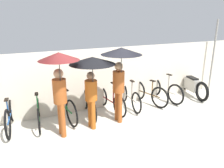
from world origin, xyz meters
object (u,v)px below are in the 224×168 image
Objects in this scene: pedestrian_center at (92,71)px; pedestrian_leading at (59,74)px; parked_bicycle_2 at (39,112)px; parked_bicycle_4 at (88,104)px; parked_bicycle_5 at (110,100)px; pedestrian_trailing at (120,64)px; motorcycle at (192,85)px; parked_bicycle_1 at (10,115)px; parked_bicycle_3 at (64,107)px; parked_bicycle_7 at (148,93)px; parked_bicycle_8 at (164,90)px; parked_bicycle_6 at (129,96)px.

pedestrian_leading is at bearing 0.40° from pedestrian_center.
parked_bicycle_4 is (1.43, -0.04, -0.00)m from parked_bicycle_2.
pedestrian_trailing reaches higher than parked_bicycle_5.
parked_bicycle_2 reaches higher than motorcycle.
parked_bicycle_1 reaches higher than parked_bicycle_3.
parked_bicycle_1 is at bearing 100.56° from motorcycle.
parked_bicycle_1 is 4.28m from parked_bicycle_7.
parked_bicycle_4 is 1.68m from pedestrian_trailing.
parked_bicycle_3 is at bearing 101.04° from motorcycle.
parked_bicycle_2 is at bearing 83.84° from parked_bicycle_8.
pedestrian_leading is 1.00× the size of pedestrian_trailing.
parked_bicycle_8 reaches higher than motorcycle.
pedestrian_trailing reaches higher than parked_bicycle_3.
parked_bicycle_1 is at bearing -18.86° from pedestrian_trailing.
parked_bicycle_1 is 1.00× the size of parked_bicycle_6.
parked_bicycle_6 is (2.14, 0.03, -0.04)m from parked_bicycle_3.
parked_bicycle_3 is at bearing -84.66° from parked_bicycle_2.
parked_bicycle_1 reaches higher than parked_bicycle_6.
parked_bicycle_4 reaches higher than motorcycle.
parked_bicycle_6 is at bearing 73.86° from parked_bicycle_7.
motorcycle is at bearing -84.04° from parked_bicycle_4.
parked_bicycle_6 is 1.05× the size of parked_bicycle_7.
parked_bicycle_4 is at bearing -85.45° from parked_bicycle_1.
parked_bicycle_2 is at bearing -38.61° from pedestrian_center.
parked_bicycle_1 is 0.83× the size of pedestrian_trailing.
parked_bicycle_4 is 4.08m from motorcycle.
parked_bicycle_3 is 1.05× the size of parked_bicycle_7.
parked_bicycle_2 is 1.04× the size of parked_bicycle_7.
parked_bicycle_4 is at bearing 84.15° from parked_bicycle_5.
parked_bicycle_3 is 2.05m from pedestrian_trailing.
motorcycle is (1.23, -0.06, 0.02)m from parked_bicycle_8.
parked_bicycle_8 is 0.84× the size of pedestrian_trailing.
pedestrian_trailing is (-1.50, -0.84, 1.31)m from parked_bicycle_7.
parked_bicycle_5 reaches higher than parked_bicycle_7.
motorcycle is at bearing -167.46° from pedestrian_trailing.
pedestrian_center is at bearing 179.91° from pedestrian_leading.
parked_bicycle_1 is 1.01× the size of parked_bicycle_4.
pedestrian_leading is at bearing 117.64° from parked_bicycle_6.
pedestrian_leading is 1.09× the size of pedestrian_center.
parked_bicycle_5 is 0.82× the size of pedestrian_leading.
parked_bicycle_1 is 1.01× the size of parked_bicycle_2.
parked_bicycle_5 is at bearing -98.59° from parked_bicycle_3.
parked_bicycle_5 is at bearing -83.16° from parked_bicycle_4.
parked_bicycle_4 is at bearing 84.85° from parked_bicycle_8.
motorcycle is at bearing -171.49° from pedestrian_center.
parked_bicycle_3 is 1.00× the size of parked_bicycle_6.
parked_bicycle_3 reaches higher than parked_bicycle_4.
pedestrian_leading is at bearing 2.19° from pedestrian_trailing.
pedestrian_leading is (-2.41, -0.96, 1.26)m from parked_bicycle_6.
parked_bicycle_2 is 3.57m from parked_bicycle_7.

